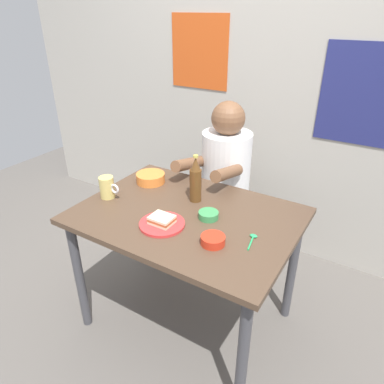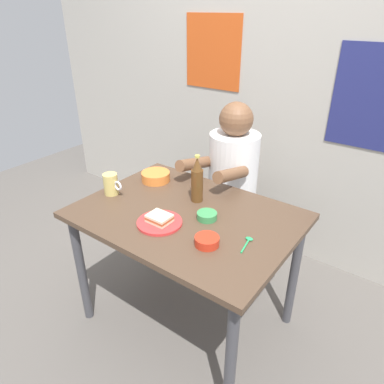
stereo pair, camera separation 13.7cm
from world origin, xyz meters
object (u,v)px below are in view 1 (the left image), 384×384
Objects in this scene: beer_bottle at (196,181)px; sauce_bowl_chili at (213,240)px; plate_orange at (162,224)px; beer_mug at (107,187)px; dining_table at (187,229)px; person_seated at (225,164)px; stool at (223,218)px; sandwich at (162,220)px.

sauce_bowl_chili is (0.27, -0.30, -0.10)m from beer_bottle.
beer_mug is at bearing 169.79° from plate_orange.
beer_bottle is (-0.03, 0.14, 0.21)m from dining_table.
plate_orange is 1.75× the size of beer_mug.
plate_orange is (0.05, -0.77, -0.02)m from person_seated.
plate_orange is at bearing 179.27° from sauce_bowl_chili.
stool is (-0.10, 0.63, -0.30)m from dining_table.
sandwich reaches higher than dining_table.
beer_bottle is at bearing 88.30° from sandwich.
person_seated reaches higher than sandwich.
dining_table is at bearing -76.56° from beer_bottle.
plate_orange is (-0.04, -0.16, 0.10)m from dining_table.
sauce_bowl_chili reaches higher than stool.
dining_table is at bearing 74.80° from plate_orange.
sauce_bowl_chili is at bearing -6.46° from beer_mug.
plate_orange is 2.00× the size of sauce_bowl_chili.
dining_table is 0.70m from stool.
sandwich is at bearing 0.00° from plate_orange.
sauce_bowl_chili is (0.70, -0.08, -0.04)m from beer_mug.
sandwich reaches higher than stool.
dining_table is 10.00× the size of sauce_bowl_chili.
person_seated is at bearing 113.12° from sauce_bowl_chili.
plate_orange is 0.43m from beer_mug.
person_seated is at bearing 93.92° from plate_orange.
person_seated reaches higher than plate_orange.
person_seated is 0.78m from plate_orange.
beer_bottle reaches higher than sauce_bowl_chili.
sauce_bowl_chili is at bearing -33.94° from dining_table.
beer_bottle is (0.06, -0.49, 0.51)m from stool.
person_seated is 2.75× the size of beer_bottle.
dining_table is 0.64m from person_seated.
person_seated is 0.49m from beer_bottle.
stool is at bearing 93.86° from sandwich.
dining_table is 0.26m from beer_bottle.
beer_bottle is at bearing 27.33° from beer_mug.
dining_table is 2.44× the size of stool.
plate_orange is 0.28m from sauce_bowl_chili.
sauce_bowl_chili is at bearing -66.88° from person_seated.
beer_mug is at bearing 173.54° from sauce_bowl_chili.
sandwich is (-0.04, -0.16, 0.13)m from dining_table.
sandwich is at bearing -86.08° from person_seated.
person_seated is at bearing 97.36° from beer_bottle.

